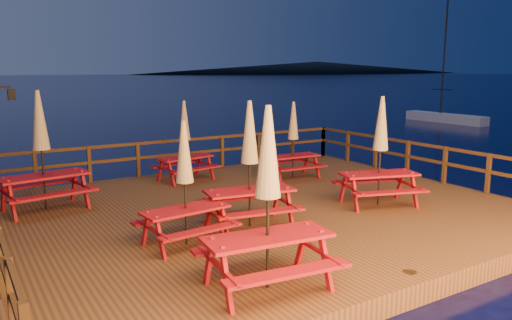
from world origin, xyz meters
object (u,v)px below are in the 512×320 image
at_px(picnic_table_0, 268,196).
at_px(picnic_table_1, 185,182).
at_px(picnic_table_2, 42,149).
at_px(sailboat, 445,118).

relative_size(picnic_table_0, picnic_table_1, 1.18).
bearing_deg(picnic_table_1, picnic_table_0, -88.93).
relative_size(picnic_table_0, picnic_table_2, 0.99).
bearing_deg(sailboat, picnic_table_1, -151.91).
bearing_deg(picnic_table_0, sailboat, 39.34).
relative_size(picnic_table_1, picnic_table_2, 0.84).
bearing_deg(picnic_table_2, picnic_table_1, -73.16).
distance_m(picnic_table_0, picnic_table_1, 2.45).
bearing_deg(picnic_table_2, sailboat, 11.24).
bearing_deg(picnic_table_1, picnic_table_2, 109.86).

